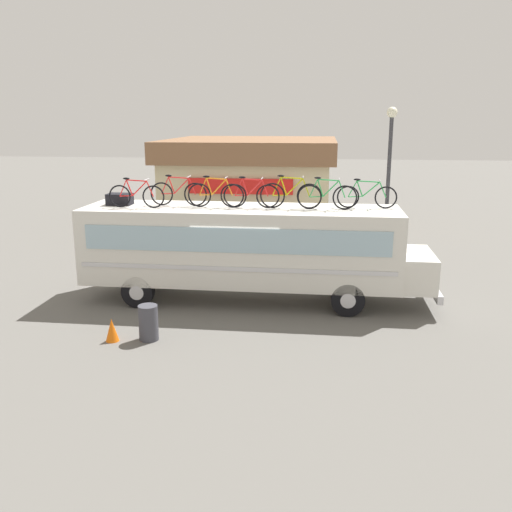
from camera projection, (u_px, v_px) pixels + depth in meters
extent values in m
plane|color=#605E59|center=(241.00, 299.00, 17.02)|extent=(120.00, 120.00, 0.00)
cube|color=silver|center=(241.00, 244.00, 16.60)|extent=(9.34, 2.38, 2.21)
cube|color=silver|center=(416.00, 269.00, 16.14)|extent=(0.94, 2.19, 1.00)
cube|color=#99B7C6|center=(234.00, 240.00, 15.35)|extent=(8.59, 0.04, 0.69)
cube|color=#99B7C6|center=(246.00, 224.00, 17.67)|extent=(8.59, 0.04, 0.69)
cube|color=silver|center=(235.00, 269.00, 15.54)|extent=(8.96, 0.03, 0.12)
cube|color=silver|center=(246.00, 249.00, 17.87)|extent=(8.96, 0.03, 0.12)
cube|color=silver|center=(433.00, 289.00, 16.22)|extent=(0.16, 2.26, 0.24)
cylinder|color=black|center=(348.00, 300.00, 15.52)|extent=(0.95, 0.28, 0.95)
cylinder|color=silver|center=(348.00, 300.00, 15.52)|extent=(0.43, 0.30, 0.43)
cylinder|color=black|center=(345.00, 279.00, 17.54)|extent=(0.95, 0.28, 0.95)
cylinder|color=silver|center=(345.00, 279.00, 17.54)|extent=(0.43, 0.30, 0.43)
cylinder|color=black|center=(138.00, 292.00, 16.23)|extent=(0.95, 0.28, 0.95)
cylinder|color=silver|center=(138.00, 292.00, 16.23)|extent=(0.43, 0.30, 0.43)
cylinder|color=black|center=(159.00, 272.00, 18.25)|extent=(0.95, 0.28, 0.95)
cylinder|color=silver|center=(159.00, 272.00, 18.25)|extent=(0.43, 0.30, 0.43)
cube|color=black|center=(120.00, 199.00, 16.81)|extent=(0.72, 0.52, 0.34)
torus|color=black|center=(120.00, 196.00, 16.30)|extent=(0.66, 0.04, 0.66)
torus|color=black|center=(153.00, 197.00, 16.18)|extent=(0.66, 0.04, 0.66)
cylinder|color=red|center=(129.00, 188.00, 16.21)|extent=(0.20, 0.04, 0.47)
cylinder|color=red|center=(140.00, 188.00, 16.17)|extent=(0.47, 0.04, 0.45)
cylinder|color=red|center=(136.00, 181.00, 16.13)|extent=(0.61, 0.04, 0.07)
cylinder|color=red|center=(126.00, 196.00, 16.28)|extent=(0.39, 0.03, 0.05)
cylinder|color=red|center=(123.00, 188.00, 16.23)|extent=(0.25, 0.03, 0.49)
cylinder|color=red|center=(150.00, 189.00, 16.14)|extent=(0.21, 0.03, 0.46)
cylinder|color=silver|center=(147.00, 180.00, 16.08)|extent=(0.03, 0.44, 0.03)
ellipsoid|color=black|center=(126.00, 179.00, 16.15)|extent=(0.20, 0.08, 0.06)
torus|color=black|center=(162.00, 194.00, 16.67)|extent=(0.70, 0.04, 0.70)
torus|color=black|center=(195.00, 194.00, 16.55)|extent=(0.70, 0.04, 0.70)
cylinder|color=red|center=(172.00, 185.00, 16.57)|extent=(0.20, 0.04, 0.50)
cylinder|color=red|center=(182.00, 186.00, 16.53)|extent=(0.48, 0.04, 0.48)
cylinder|color=red|center=(179.00, 178.00, 16.49)|extent=(0.62, 0.04, 0.07)
cylinder|color=red|center=(168.00, 194.00, 16.64)|extent=(0.39, 0.03, 0.05)
cylinder|color=red|center=(165.00, 185.00, 16.59)|extent=(0.25, 0.03, 0.52)
cylinder|color=red|center=(192.00, 186.00, 16.50)|extent=(0.22, 0.03, 0.49)
cylinder|color=silver|center=(189.00, 177.00, 16.44)|extent=(0.03, 0.44, 0.03)
ellipsoid|color=black|center=(168.00, 176.00, 16.51)|extent=(0.20, 0.08, 0.06)
torus|color=black|center=(200.00, 195.00, 16.38)|extent=(0.70, 0.04, 0.70)
torus|color=black|center=(232.00, 196.00, 16.26)|extent=(0.70, 0.04, 0.70)
cylinder|color=orange|center=(209.00, 186.00, 16.28)|extent=(0.19, 0.04, 0.50)
cylinder|color=orange|center=(219.00, 187.00, 16.25)|extent=(0.46, 0.04, 0.48)
cylinder|color=orange|center=(216.00, 179.00, 16.20)|extent=(0.59, 0.04, 0.07)
cylinder|color=orange|center=(206.00, 195.00, 16.35)|extent=(0.37, 0.03, 0.05)
cylinder|color=orange|center=(203.00, 187.00, 16.30)|extent=(0.24, 0.03, 0.52)
cylinder|color=orange|center=(229.00, 187.00, 16.22)|extent=(0.21, 0.03, 0.49)
cylinder|color=silver|center=(226.00, 178.00, 16.16)|extent=(0.03, 0.44, 0.03)
ellipsoid|color=black|center=(206.00, 176.00, 16.22)|extent=(0.20, 0.08, 0.06)
torus|color=black|center=(235.00, 196.00, 16.29)|extent=(0.69, 0.04, 0.69)
torus|color=black|center=(268.00, 196.00, 16.17)|extent=(0.69, 0.04, 0.69)
cylinder|color=red|center=(245.00, 187.00, 16.19)|extent=(0.19, 0.04, 0.49)
cylinder|color=red|center=(255.00, 188.00, 16.16)|extent=(0.45, 0.04, 0.47)
cylinder|color=red|center=(252.00, 179.00, 16.11)|extent=(0.58, 0.04, 0.07)
cylinder|color=red|center=(241.00, 195.00, 16.26)|extent=(0.37, 0.03, 0.05)
cylinder|color=red|center=(239.00, 187.00, 16.21)|extent=(0.24, 0.03, 0.51)
cylinder|color=red|center=(265.00, 188.00, 16.13)|extent=(0.20, 0.03, 0.48)
cylinder|color=silver|center=(262.00, 178.00, 16.07)|extent=(0.03, 0.44, 0.03)
ellipsoid|color=black|center=(242.00, 177.00, 16.13)|extent=(0.20, 0.08, 0.06)
torus|color=black|center=(273.00, 196.00, 16.17)|extent=(0.73, 0.04, 0.73)
torus|color=black|center=(309.00, 196.00, 16.05)|extent=(0.73, 0.04, 0.73)
cylinder|color=#B2B20C|center=(284.00, 186.00, 16.07)|extent=(0.21, 0.04, 0.53)
cylinder|color=#B2B20C|center=(295.00, 187.00, 16.04)|extent=(0.50, 0.04, 0.51)
cylinder|color=#B2B20C|center=(292.00, 178.00, 15.98)|extent=(0.64, 0.04, 0.07)
cylinder|color=#B2B20C|center=(279.00, 195.00, 16.15)|extent=(0.41, 0.03, 0.05)
cylinder|color=#B2B20C|center=(277.00, 186.00, 16.10)|extent=(0.26, 0.03, 0.55)
cylinder|color=#B2B20C|center=(306.00, 187.00, 16.00)|extent=(0.22, 0.03, 0.51)
cylinder|color=silver|center=(303.00, 177.00, 15.94)|extent=(0.03, 0.44, 0.03)
ellipsoid|color=black|center=(281.00, 176.00, 16.01)|extent=(0.20, 0.08, 0.06)
torus|color=black|center=(310.00, 197.00, 15.98)|extent=(0.70, 0.04, 0.70)
torus|color=black|center=(345.00, 198.00, 15.86)|extent=(0.70, 0.04, 0.70)
cylinder|color=green|center=(320.00, 188.00, 15.88)|extent=(0.20, 0.04, 0.50)
cylinder|color=green|center=(331.00, 189.00, 15.85)|extent=(0.47, 0.04, 0.48)
cylinder|color=green|center=(328.00, 180.00, 15.80)|extent=(0.61, 0.04, 0.07)
cylinder|color=green|center=(316.00, 197.00, 15.96)|extent=(0.38, 0.03, 0.05)
cylinder|color=green|center=(314.00, 188.00, 15.91)|extent=(0.25, 0.03, 0.52)
cylinder|color=green|center=(342.00, 189.00, 15.82)|extent=(0.21, 0.03, 0.49)
cylinder|color=silver|center=(339.00, 179.00, 15.76)|extent=(0.03, 0.44, 0.03)
ellipsoid|color=black|center=(318.00, 178.00, 15.82)|extent=(0.20, 0.08, 0.06)
torus|color=black|center=(348.00, 197.00, 16.21)|extent=(0.65, 0.04, 0.65)
torus|color=black|center=(386.00, 197.00, 16.08)|extent=(0.65, 0.04, 0.65)
cylinder|color=green|center=(360.00, 189.00, 16.11)|extent=(0.21, 0.04, 0.46)
cylinder|color=green|center=(371.00, 189.00, 16.08)|extent=(0.50, 0.04, 0.45)
cylinder|color=green|center=(368.00, 182.00, 16.03)|extent=(0.65, 0.04, 0.07)
cylinder|color=green|center=(355.00, 197.00, 16.18)|extent=(0.41, 0.03, 0.05)
cylinder|color=green|center=(353.00, 189.00, 16.14)|extent=(0.26, 0.03, 0.48)
cylinder|color=green|center=(383.00, 190.00, 16.04)|extent=(0.22, 0.03, 0.45)
cylinder|color=silver|center=(380.00, 180.00, 15.98)|extent=(0.03, 0.44, 0.03)
ellipsoid|color=black|center=(357.00, 179.00, 16.06)|extent=(0.20, 0.08, 0.06)
cube|color=beige|center=(252.00, 190.00, 29.73)|extent=(8.04, 8.59, 3.29)
cube|color=brown|center=(252.00, 149.00, 29.21)|extent=(8.68, 9.27, 1.04)
cube|color=red|center=(240.00, 186.00, 25.33)|extent=(4.82, 0.16, 0.70)
cylinder|color=#3F3F47|center=(148.00, 323.00, 13.83)|extent=(0.48, 0.48, 0.90)
cone|color=orange|center=(112.00, 330.00, 13.78)|extent=(0.33, 0.33, 0.58)
cylinder|color=#38383D|center=(387.00, 194.00, 19.99)|extent=(0.14, 0.14, 5.48)
sphere|color=#F2EDCC|center=(392.00, 112.00, 19.30)|extent=(0.38, 0.38, 0.38)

